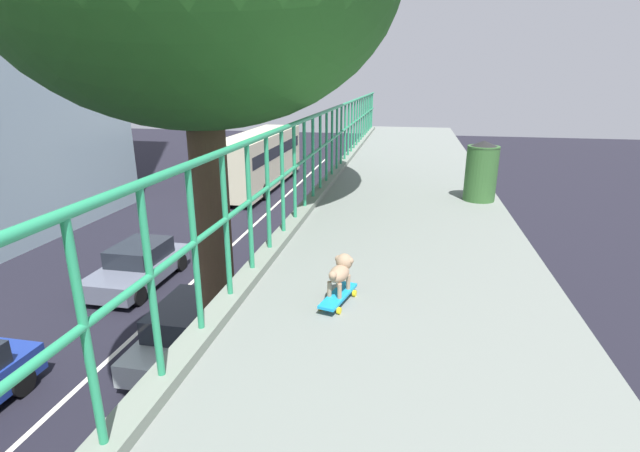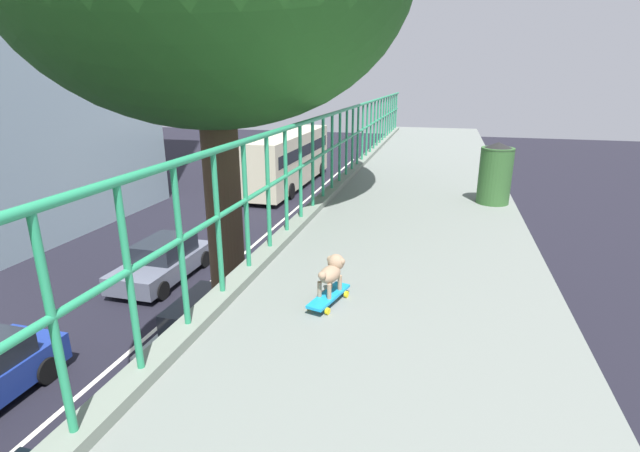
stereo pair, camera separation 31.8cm
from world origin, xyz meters
The scene contains 6 objects.
car_silver_fifth centered at (-4.26, 9.75, 0.66)m, with size 1.87×4.33×1.40m.
car_grey_sixth centered at (-7.91, 13.28, 0.67)m, with size 1.94×4.16×1.41m.
city_bus centered at (-8.37, 28.43, 1.97)m, with size 2.74×11.22×3.50m.
toy_skateboard centered at (0.63, 3.24, 5.20)m, with size 0.27×0.54×0.08m.
small_dog centered at (0.64, 3.31, 5.41)m, with size 0.21×0.37×0.31m.
litter_bin centered at (2.21, 7.01, 5.60)m, with size 0.48×0.48×0.90m.
Camera 2 is at (1.46, -0.14, 6.94)m, focal length 26.12 mm.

